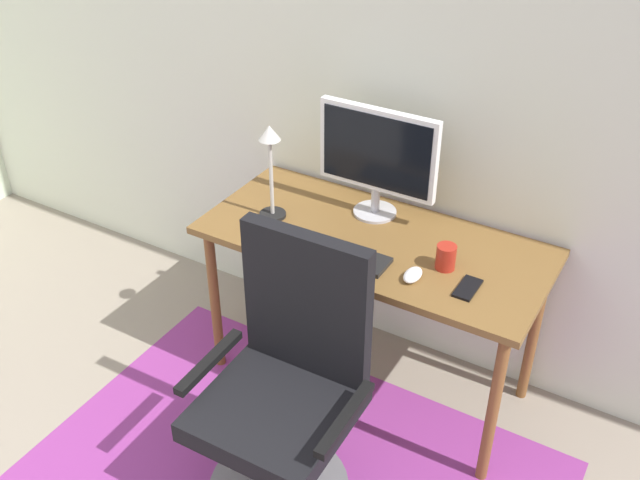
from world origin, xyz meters
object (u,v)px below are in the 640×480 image
object	(u,v)px
keyboard	(335,252)
computer_mouse	(413,275)
monitor	(377,154)
coffee_cup	(446,257)
desk_lamp	(270,159)
office_chair	(286,402)
cell_phone	(468,288)
desk	(373,255)

from	to	relation	value
keyboard	computer_mouse	world-z (taller)	computer_mouse
monitor	computer_mouse	world-z (taller)	monitor
coffee_cup	desk_lamp	size ratio (longest dim) A/B	0.24
computer_mouse	office_chair	size ratio (longest dim) A/B	0.10
computer_mouse	cell_phone	xyz separation A→B (m)	(0.20, 0.04, -0.01)
monitor	cell_phone	bearing A→B (deg)	-29.73
cell_phone	office_chair	xyz separation A→B (m)	(-0.44, -0.53, -0.33)
desk	cell_phone	size ratio (longest dim) A/B	9.88
keyboard	office_chair	world-z (taller)	office_chair
desk_lamp	office_chair	distance (m)	0.94
computer_mouse	desk_lamp	xyz separation A→B (m)	(-0.68, 0.11, 0.25)
coffee_cup	office_chair	world-z (taller)	office_chair
computer_mouse	monitor	bearing A→B (deg)	133.86
coffee_cup	cell_phone	xyz separation A→B (m)	(0.12, -0.08, -0.04)
office_chair	keyboard	bearing A→B (deg)	97.74
computer_mouse	coffee_cup	world-z (taller)	coffee_cup
computer_mouse	desk_lamp	distance (m)	0.73
keyboard	cell_phone	world-z (taller)	keyboard
desk	cell_phone	world-z (taller)	cell_phone
keyboard	desk_lamp	world-z (taller)	desk_lamp
monitor	office_chair	bearing A→B (deg)	-84.41
monitor	computer_mouse	size ratio (longest dim) A/B	4.87
cell_phone	desk_lamp	world-z (taller)	desk_lamp
desk	desk_lamp	distance (m)	0.56
cell_phone	coffee_cup	bearing A→B (deg)	146.53
desk	keyboard	distance (m)	0.21
keyboard	coffee_cup	world-z (taller)	coffee_cup
cell_phone	office_chair	distance (m)	0.76
desk	cell_phone	xyz separation A→B (m)	(0.44, -0.13, 0.09)
coffee_cup	cell_phone	world-z (taller)	coffee_cup
keyboard	office_chair	xyz separation A→B (m)	(0.08, -0.48, -0.34)
desk	keyboard	bearing A→B (deg)	-114.57
computer_mouse	coffee_cup	xyz separation A→B (m)	(0.08, 0.12, 0.03)
cell_phone	computer_mouse	bearing A→B (deg)	-167.47
monitor	desk_lamp	size ratio (longest dim) A/B	1.24
desk	monitor	world-z (taller)	monitor
desk	monitor	size ratio (longest dim) A/B	2.73
cell_phone	desk_lamp	xyz separation A→B (m)	(-0.88, 0.06, 0.26)
computer_mouse	cell_phone	size ratio (longest dim) A/B	0.74
computer_mouse	cell_phone	distance (m)	0.20
keyboard	monitor	bearing A→B (deg)	90.90
office_chair	computer_mouse	bearing A→B (deg)	61.91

